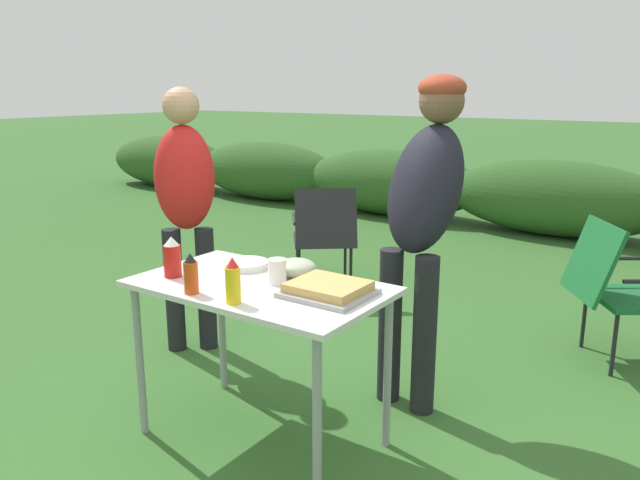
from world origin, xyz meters
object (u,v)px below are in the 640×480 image
object	(u,v)px
paper_cup_stack	(277,271)
standing_person_in_gray_fleece	(186,197)
food_tray	(328,289)
mustard_bottle	(233,281)
hot_sauce_bottle	(191,274)
standing_person_in_navy_coat	(424,203)
mixing_bowl	(296,267)
camp_chair_near_hedge	(619,285)
folding_table	(260,301)
plate_stack	(246,265)
camp_chair_green_behind_table	(324,233)
ketchup_bottle	(172,258)

from	to	relation	value
paper_cup_stack	standing_person_in_gray_fleece	distance (m)	1.19
food_tray	mustard_bottle	distance (m)	0.39
hot_sauce_bottle	standing_person_in_navy_coat	distance (m)	1.17
mixing_bowl	standing_person_in_navy_coat	bearing A→B (deg)	59.32
paper_cup_stack	camp_chair_near_hedge	world-z (taller)	paper_cup_stack
food_tray	hot_sauce_bottle	world-z (taller)	hot_sauce_bottle
camp_chair_near_hedge	paper_cup_stack	bearing A→B (deg)	-66.64
folding_table	food_tray	world-z (taller)	food_tray
mixing_bowl	standing_person_in_navy_coat	xyz separation A→B (m)	(0.34, 0.58, 0.24)
food_tray	camp_chair_near_hedge	world-z (taller)	camp_chair_near_hedge
folding_table	plate_stack	size ratio (longest dim) A/B	5.21
hot_sauce_bottle	camp_chair_green_behind_table	bearing A→B (deg)	110.56
paper_cup_stack	standing_person_in_navy_coat	bearing A→B (deg)	64.38
paper_cup_stack	mustard_bottle	xyz separation A→B (m)	(0.01, -0.29, 0.03)
standing_person_in_navy_coat	camp_chair_near_hedge	xyz separation A→B (m)	(0.75, 1.04, -0.55)
folding_table	mixing_bowl	xyz separation A→B (m)	(0.06, 0.18, 0.12)
mustard_bottle	standing_person_in_navy_coat	size ratio (longest dim) A/B	0.11
camp_chair_near_hedge	folding_table	bearing A→B (deg)	-67.27
plate_stack	hot_sauce_bottle	distance (m)	0.42
plate_stack	hot_sauce_bottle	size ratio (longest dim) A/B	1.24
folding_table	camp_chair_green_behind_table	xyz separation A→B (m)	(-0.97, 1.93, -0.20)
plate_stack	ketchup_bottle	world-z (taller)	ketchup_bottle
folding_table	standing_person_in_navy_coat	world-z (taller)	standing_person_in_navy_coat
paper_cup_stack	hot_sauce_bottle	bearing A→B (deg)	-124.62
paper_cup_stack	hot_sauce_bottle	world-z (taller)	hot_sauce_bottle
plate_stack	ketchup_bottle	distance (m)	0.35
folding_table	plate_stack	world-z (taller)	plate_stack
mustard_bottle	standing_person_in_navy_coat	distance (m)	1.08
hot_sauce_bottle	camp_chair_green_behind_table	size ratio (longest dim) A/B	0.21
standing_person_in_navy_coat	plate_stack	bearing A→B (deg)	-129.33
hot_sauce_bottle	mixing_bowl	bearing A→B (deg)	64.60
folding_table	camp_chair_near_hedge	world-z (taller)	camp_chair_near_hedge
folding_table	hot_sauce_bottle	world-z (taller)	hot_sauce_bottle
food_tray	mixing_bowl	bearing A→B (deg)	152.19
hot_sauce_bottle	standing_person_in_gray_fleece	xyz separation A→B (m)	(-0.86, 0.80, 0.12)
mixing_bowl	hot_sauce_bottle	xyz separation A→B (m)	(-0.21, -0.44, 0.04)
folding_table	paper_cup_stack	bearing A→B (deg)	40.25
ketchup_bottle	camp_chair_green_behind_table	distance (m)	2.18
plate_stack	standing_person_in_navy_coat	xyz separation A→B (m)	(0.61, 0.61, 0.26)
standing_person_in_gray_fleece	camp_chair_near_hedge	bearing A→B (deg)	-12.10
mustard_bottle	standing_person_in_gray_fleece	world-z (taller)	standing_person_in_gray_fleece
camp_chair_green_behind_table	folding_table	bearing A→B (deg)	-101.85
paper_cup_stack	standing_person_in_gray_fleece	xyz separation A→B (m)	(-1.07, 0.50, 0.15)
hot_sauce_bottle	standing_person_in_navy_coat	bearing A→B (deg)	61.53
hot_sauce_bottle	ketchup_bottle	xyz separation A→B (m)	(-0.24, 0.12, 0.01)
folding_table	standing_person_in_navy_coat	size ratio (longest dim) A/B	0.68
plate_stack	mixing_bowl	size ratio (longest dim) A/B	1.14
paper_cup_stack	camp_chair_near_hedge	distance (m)	2.09
plate_stack	ketchup_bottle	size ratio (longest dim) A/B	1.14
standing_person_in_navy_coat	ketchup_bottle	bearing A→B (deg)	-125.56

